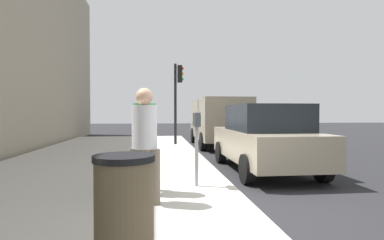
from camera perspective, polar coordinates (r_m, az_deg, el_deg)
The scene contains 9 objects.
ground_plane at distance 5.11m, azimuth 11.16°, elevation -16.45°, with size 80.00×80.00×0.00m, color #232326.
sidewalk_slab at distance 5.09m, azimuth -24.47°, elevation -15.72°, with size 28.00×6.00×0.15m, color #B7B2A8.
parking_meter at distance 5.89m, azimuth 0.86°, elevation -2.48°, with size 0.36×0.12×1.41m.
pedestrian_at_meter at distance 5.47m, azimuth -8.83°, elevation -1.87°, with size 0.55×0.40×1.85m.
pedestrian_bystander at distance 4.84m, azimuth -8.82°, elevation -2.77°, with size 0.39×0.48×1.79m.
parked_sedan_near at distance 8.37m, azimuth 13.28°, elevation -3.23°, with size 4.41×1.98×1.77m.
parked_van_far at distance 14.36m, azimuth 4.82°, elevation 0.15°, with size 5.21×2.15×2.18m.
traffic_signal at distance 13.84m, azimuth -2.69°, elevation 5.57°, with size 0.24×0.44×3.60m.
trash_bin at distance 3.11m, azimuth -12.45°, elevation -15.57°, with size 0.59×0.59×1.01m.
Camera 1 is at (-4.63, 1.49, 1.56)m, focal length 28.73 mm.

